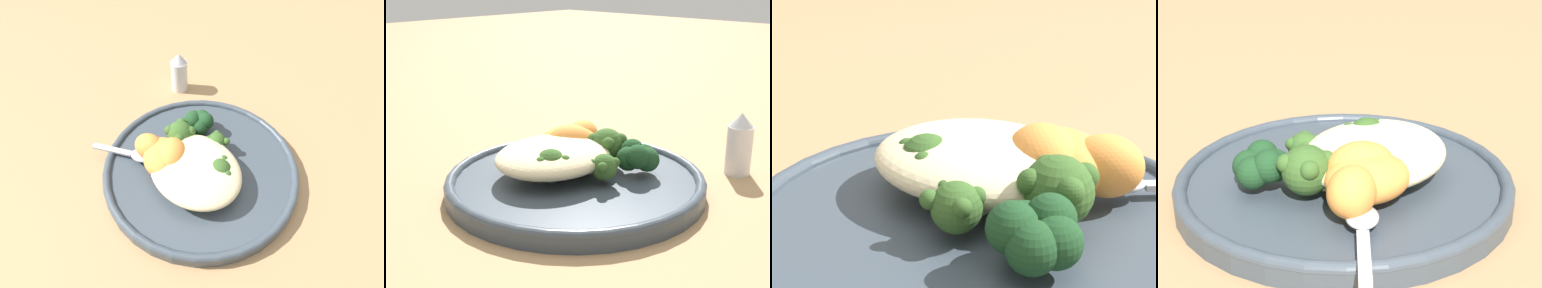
% 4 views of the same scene
% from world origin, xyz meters
% --- Properties ---
extents(ground_plane, '(4.00, 4.00, 0.00)m').
position_xyz_m(ground_plane, '(0.00, 0.00, 0.00)').
color(ground_plane, '#9E7A51').
extents(plate, '(0.29, 0.29, 0.02)m').
position_xyz_m(plate, '(0.01, 0.01, 0.01)').
color(plate, '#38424C').
rests_on(plate, ground_plane).
extents(quinoa_mound, '(0.14, 0.12, 0.03)m').
position_xyz_m(quinoa_mound, '(-0.01, 0.04, 0.04)').
color(quinoa_mound, beige).
rests_on(quinoa_mound, plate).
extents(broccoli_stalk_0, '(0.10, 0.03, 0.03)m').
position_xyz_m(broccoli_stalk_0, '(-0.02, 0.05, 0.03)').
color(broccoli_stalk_0, '#9EBC66').
rests_on(broccoli_stalk_0, plate).
extents(broccoli_stalk_1, '(0.10, 0.08, 0.04)m').
position_xyz_m(broccoli_stalk_1, '(-0.02, 0.03, 0.04)').
color(broccoli_stalk_1, '#9EBC66').
rests_on(broccoli_stalk_1, plate).
extents(broccoli_stalk_2, '(0.03, 0.11, 0.03)m').
position_xyz_m(broccoli_stalk_2, '(0.01, -0.00, 0.03)').
color(broccoli_stalk_2, '#9EBC66').
rests_on(broccoli_stalk_2, plate).
extents(broccoli_stalk_3, '(0.07, 0.07, 0.04)m').
position_xyz_m(broccoli_stalk_3, '(0.05, 0.02, 0.04)').
color(broccoli_stalk_3, '#9EBC66').
rests_on(broccoli_stalk_3, plate).
extents(sweet_potato_chunk_0, '(0.06, 0.05, 0.04)m').
position_xyz_m(sweet_potato_chunk_0, '(0.07, 0.06, 0.04)').
color(sweet_potato_chunk_0, orange).
rests_on(sweet_potato_chunk_0, plate).
extents(sweet_potato_chunk_1, '(0.07, 0.07, 0.04)m').
position_xyz_m(sweet_potato_chunk_1, '(0.03, 0.05, 0.04)').
color(sweet_potato_chunk_1, orange).
rests_on(sweet_potato_chunk_1, plate).
extents(sweet_potato_chunk_2, '(0.09, 0.09, 0.04)m').
position_xyz_m(sweet_potato_chunk_2, '(0.04, 0.06, 0.04)').
color(sweet_potato_chunk_2, orange).
rests_on(sweet_potato_chunk_2, plate).
extents(kale_tuft, '(0.05, 0.05, 0.03)m').
position_xyz_m(kale_tuft, '(0.06, -0.03, 0.04)').
color(kale_tuft, '#193D1E').
rests_on(kale_tuft, plate).
extents(spoon, '(0.09, 0.07, 0.01)m').
position_xyz_m(spoon, '(0.08, 0.08, 0.03)').
color(spoon, '#B7B7BC').
rests_on(spoon, plate).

